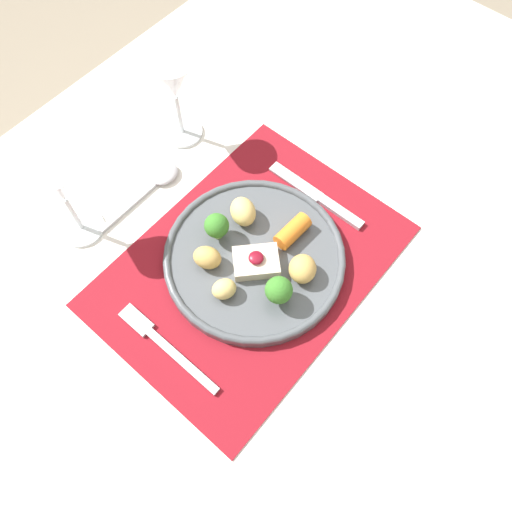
{
  "coord_description": "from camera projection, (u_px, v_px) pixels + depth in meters",
  "views": [
    {
      "loc": [
        -0.25,
        -0.23,
        1.45
      ],
      "look_at": [
        0.01,
        -0.0,
        0.77
      ],
      "focal_mm": 35.0,
      "sensor_mm": 36.0,
      "label": 1
    }
  ],
  "objects": [
    {
      "name": "dinner_plate",
      "position": [
        256.0,
        257.0,
        0.77
      ],
      "size": [
        0.28,
        0.28,
        0.07
      ],
      "color": "#4C5156",
      "rests_on": "placemat"
    },
    {
      "name": "wine_glass_near",
      "position": [
        173.0,
        84.0,
        0.8
      ],
      "size": [
        0.08,
        0.08,
        0.16
      ],
      "color": "white",
      "rests_on": "dining_table"
    },
    {
      "name": "fork",
      "position": [
        162.0,
        343.0,
        0.72
      ],
      "size": [
        0.02,
        0.19,
        0.01
      ],
      "rotation": [
        0.0,
        0.0,
        -0.03
      ],
      "color": "#B2B2B7",
      "rests_on": "placemat"
    },
    {
      "name": "placemat",
      "position": [
        250.0,
        265.0,
        0.78
      ],
      "size": [
        0.46,
        0.34,
        0.0
      ],
      "primitive_type": "cube",
      "color": "maroon",
      "rests_on": "dining_table"
    },
    {
      "name": "dining_table",
      "position": [
        251.0,
        286.0,
        0.85
      ],
      "size": [
        1.57,
        1.02,
        0.75
      ],
      "color": "white",
      "rests_on": "ground_plane"
    },
    {
      "name": "spoon",
      "position": [
        157.0,
        180.0,
        0.85
      ],
      "size": [
        0.17,
        0.04,
        0.01
      ],
      "rotation": [
        0.0,
        0.0,
        -0.02
      ],
      "color": "#B2B2B7",
      "rests_on": "dining_table"
    },
    {
      "name": "wine_glass_far",
      "position": [
        58.0,
        189.0,
        0.71
      ],
      "size": [
        0.08,
        0.08,
        0.16
      ],
      "color": "white",
      "rests_on": "dining_table"
    },
    {
      "name": "ground_plane",
      "position": [
        253.0,
        376.0,
        1.45
      ],
      "size": [
        8.0,
        8.0,
        0.0
      ],
      "primitive_type": "plane",
      "color": "gray"
    },
    {
      "name": "knife",
      "position": [
        322.0,
        199.0,
        0.83
      ],
      "size": [
        0.02,
        0.19,
        0.01
      ],
      "rotation": [
        0.0,
        0.0,
        0.03
      ],
      "color": "#B2B2B7",
      "rests_on": "placemat"
    }
  ]
}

